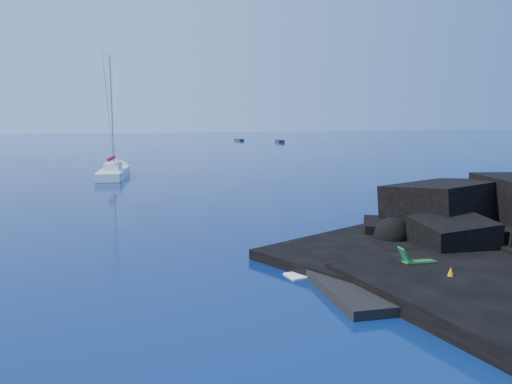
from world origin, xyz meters
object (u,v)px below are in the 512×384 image
sailboat (114,177)px  sunbather (432,265)px  marker_cone (450,275)px  distant_boat_b (280,142)px  deck_chair (419,257)px  distant_boat_a (239,141)px

sailboat → sunbather: 40.45m
marker_cone → distant_boat_b: bearing=71.2°
distant_boat_b → sailboat: bearing=-115.1°
marker_cone → distant_boat_b: 111.82m
sailboat → distant_boat_b: 79.20m
sunbather → deck_chair: bearing=173.6°
sunbather → distant_boat_b: 110.08m
deck_chair → distant_boat_a: deck_chair is taller
sunbather → marker_cone: size_ratio=2.63×
deck_chair → marker_cone: deck_chair is taller
sunbather → marker_cone: 1.75m
marker_cone → distant_boat_a: bearing=76.3°
deck_chair → sailboat: bearing=110.5°
sunbather → distant_boat_a: size_ratio=0.38×
sailboat → sunbather: sailboat is taller
marker_cone → sailboat: bearing=102.8°
deck_chair → distant_boat_a: (28.68, 116.07, -0.85)m
sailboat → distant_boat_a: 85.86m
sailboat → distant_boat_b: sailboat is taller
sunbather → marker_cone: (-0.52, -1.66, 0.14)m
deck_chair → sunbather: bearing=-10.7°
sailboat → distant_boat_a: sailboat is taller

